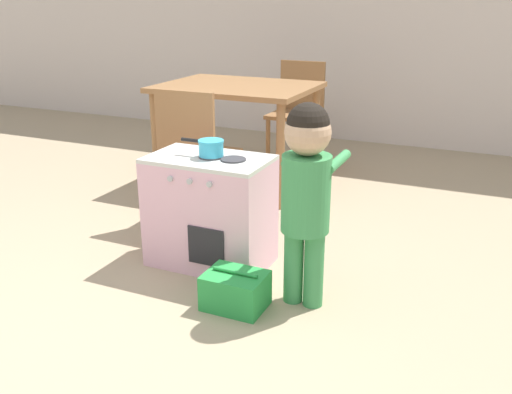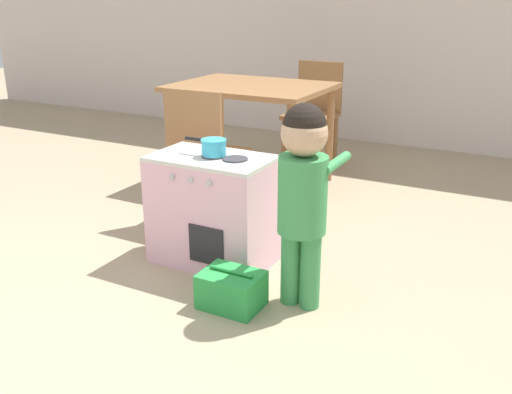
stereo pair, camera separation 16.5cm
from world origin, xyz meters
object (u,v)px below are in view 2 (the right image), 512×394
at_px(play_kitchen, 213,210).
at_px(dining_chair_near, 205,150).
at_px(toy_pot, 213,146).
at_px(dining_chair_far, 314,110).
at_px(child_figure, 303,182).
at_px(dining_table, 251,99).
at_px(toy_basket, 232,290).

bearing_deg(play_kitchen, dining_chair_near, 126.32).
relative_size(toy_pot, dining_chair_far, 0.28).
height_order(child_figure, dining_table, child_figure).
height_order(dining_chair_near, dining_chair_far, same).
bearing_deg(dining_table, dining_chair_near, -83.44).
bearing_deg(dining_chair_near, dining_table, 96.56).
xyz_separation_m(toy_basket, dining_chair_far, (-0.58, 2.34, 0.36)).
xyz_separation_m(play_kitchen, toy_pot, (0.01, 0.00, 0.34)).
bearing_deg(toy_pot, toy_basket, -49.71).
relative_size(child_figure, toy_basket, 3.41).
height_order(play_kitchen, toy_pot, toy_pot).
distance_m(play_kitchen, child_figure, 0.68).
distance_m(play_kitchen, toy_pot, 0.34).
bearing_deg(play_kitchen, dining_table, 109.74).
bearing_deg(child_figure, play_kitchen, 161.53).
bearing_deg(play_kitchen, dining_chair_far, 97.55).
distance_m(child_figure, dining_table, 1.77).
xyz_separation_m(play_kitchen, dining_table, (-0.45, 1.24, 0.35)).
height_order(toy_basket, dining_chair_near, dining_chair_near).
distance_m(child_figure, toy_basket, 0.59).
bearing_deg(toy_pot, dining_chair_near, 127.26).
xyz_separation_m(toy_pot, toy_basket, (0.31, -0.36, -0.55)).
xyz_separation_m(toy_basket, dining_table, (-0.76, 1.60, 0.55)).
xyz_separation_m(toy_pot, child_figure, (0.57, -0.19, -0.04)).
relative_size(play_kitchen, toy_pot, 2.65).
bearing_deg(child_figure, toy_pot, 161.12).
relative_size(play_kitchen, child_figure, 0.66).
height_order(child_figure, dining_chair_near, child_figure).
bearing_deg(dining_table, child_figure, -54.44).
distance_m(toy_basket, dining_chair_far, 2.44).
bearing_deg(toy_basket, play_kitchen, 131.44).
relative_size(dining_chair_near, dining_chair_far, 1.00).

